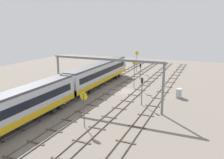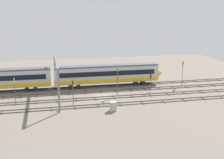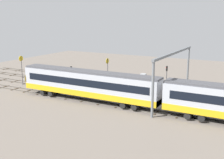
{
  "view_description": "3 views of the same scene",
  "coord_description": "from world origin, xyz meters",
  "px_view_note": "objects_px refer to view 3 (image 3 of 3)",
  "views": [
    {
      "loc": [
        -41.44,
        -14.76,
        12.91
      ],
      "look_at": [
        1.49,
        3.71,
        1.75
      ],
      "focal_mm": 36.61,
      "sensor_mm": 36.0,
      "label": 1
    },
    {
      "loc": [
        -11.21,
        -60.31,
        18.17
      ],
      "look_at": [
        2.56,
        2.48,
        2.6
      ],
      "focal_mm": 48.77,
      "sensor_mm": 36.0,
      "label": 2
    },
    {
      "loc": [
        -22.46,
        44.31,
        13.43
      ],
      "look_at": [
        1.45,
        0.65,
        2.42
      ],
      "focal_mm": 46.49,
      "sensor_mm": 36.0,
      "label": 3
    }
  ],
  "objects_px": {
    "signal_light_trackside_departure": "(71,73)",
    "speed_sign_far_trackside": "(108,69)",
    "train": "(159,94)",
    "overhead_gantry": "(174,63)",
    "signal_light_trackside_approach": "(167,75)",
    "relay_cabinet": "(143,78)",
    "speed_sign_near_foreground": "(22,66)"
  },
  "relations": [
    {
      "from": "signal_light_trackside_approach",
      "to": "relay_cabinet",
      "type": "distance_m",
      "value": 8.64
    },
    {
      "from": "signal_light_trackside_approach",
      "to": "signal_light_trackside_departure",
      "type": "height_order",
      "value": "signal_light_trackside_approach"
    },
    {
      "from": "speed_sign_far_trackside",
      "to": "signal_light_trackside_approach",
      "type": "bearing_deg",
      "value": -155.31
    },
    {
      "from": "overhead_gantry",
      "to": "relay_cabinet",
      "type": "relative_size",
      "value": 11.18
    },
    {
      "from": "train",
      "to": "speed_sign_near_foreground",
      "type": "relative_size",
      "value": 8.69
    },
    {
      "from": "train",
      "to": "signal_light_trackside_departure",
      "type": "height_order",
      "value": "train"
    },
    {
      "from": "train",
      "to": "speed_sign_near_foreground",
      "type": "xyz_separation_m",
      "value": [
        29.19,
        -2.97,
        1.17
      ]
    },
    {
      "from": "speed_sign_far_trackside",
      "to": "signal_light_trackside_approach",
      "type": "distance_m",
      "value": 10.67
    },
    {
      "from": "overhead_gantry",
      "to": "signal_light_trackside_departure",
      "type": "bearing_deg",
      "value": 0.32
    },
    {
      "from": "overhead_gantry",
      "to": "speed_sign_far_trackside",
      "type": "relative_size",
      "value": 3.17
    },
    {
      "from": "overhead_gantry",
      "to": "speed_sign_near_foreground",
      "type": "distance_m",
      "value": 29.47
    },
    {
      "from": "train",
      "to": "speed_sign_far_trackside",
      "type": "relative_size",
      "value": 8.51
    },
    {
      "from": "speed_sign_far_trackside",
      "to": "speed_sign_near_foreground",
      "type": "bearing_deg",
      "value": 15.42
    },
    {
      "from": "train",
      "to": "overhead_gantry",
      "type": "bearing_deg",
      "value": -89.47
    },
    {
      "from": "speed_sign_near_foreground",
      "to": "relay_cabinet",
      "type": "relative_size",
      "value": 3.45
    },
    {
      "from": "speed_sign_near_foreground",
      "to": "overhead_gantry",
      "type": "bearing_deg",
      "value": -172.47
    },
    {
      "from": "signal_light_trackside_departure",
      "to": "relay_cabinet",
      "type": "height_order",
      "value": "signal_light_trackside_departure"
    },
    {
      "from": "signal_light_trackside_departure",
      "to": "speed_sign_far_trackside",
      "type": "bearing_deg",
      "value": -173.48
    },
    {
      "from": "overhead_gantry",
      "to": "signal_light_trackside_departure",
      "type": "relative_size",
      "value": 4.77
    },
    {
      "from": "train",
      "to": "signal_light_trackside_departure",
      "type": "relative_size",
      "value": 12.79
    },
    {
      "from": "train",
      "to": "signal_light_trackside_departure",
      "type": "distance_m",
      "value": 21.15
    },
    {
      "from": "relay_cabinet",
      "to": "signal_light_trackside_approach",
      "type": "bearing_deg",
      "value": 141.94
    },
    {
      "from": "signal_light_trackside_approach",
      "to": "relay_cabinet",
      "type": "relative_size",
      "value": 2.75
    },
    {
      "from": "train",
      "to": "signal_light_trackside_approach",
      "type": "height_order",
      "value": "train"
    },
    {
      "from": "speed_sign_far_trackside",
      "to": "signal_light_trackside_departure",
      "type": "xyz_separation_m",
      "value": [
        7.55,
        0.86,
        -1.26
      ]
    },
    {
      "from": "train",
      "to": "overhead_gantry",
      "type": "height_order",
      "value": "overhead_gantry"
    },
    {
      "from": "speed_sign_near_foreground",
      "to": "speed_sign_far_trackside",
      "type": "relative_size",
      "value": 0.98
    },
    {
      "from": "relay_cabinet",
      "to": "train",
      "type": "bearing_deg",
      "value": 118.79
    },
    {
      "from": "train",
      "to": "signal_light_trackside_approach",
      "type": "bearing_deg",
      "value": -76.65
    },
    {
      "from": "relay_cabinet",
      "to": "speed_sign_far_trackside",
      "type": "bearing_deg",
      "value": 72.19
    },
    {
      "from": "speed_sign_near_foreground",
      "to": "relay_cabinet",
      "type": "distance_m",
      "value": 24.52
    },
    {
      "from": "speed_sign_far_trackside",
      "to": "signal_light_trackside_approach",
      "type": "height_order",
      "value": "speed_sign_far_trackside"
    }
  ]
}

